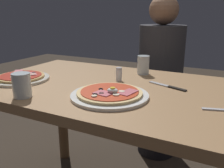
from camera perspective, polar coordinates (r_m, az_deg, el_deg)
The scene contains 9 objects.
dining_table at distance 1.14m, azimuth -0.13°, elevation -5.83°, with size 1.26×0.77×0.74m.
pizza_foreground at distance 0.95m, azimuth -0.55°, elevation -2.42°, with size 0.31×0.31×0.05m.
pizza_across_left at distance 1.27m, azimuth -20.93°, elevation 1.44°, with size 0.28×0.28×0.03m.
water_glass_near at distance 1.00m, azimuth -20.72°, elevation -0.63°, with size 0.07×0.07×0.10m.
water_glass_far at distance 1.31m, azimuth 7.47°, elevation 4.27°, with size 0.06×0.06×0.10m.
fork at distance 0.90m, azimuth 24.81°, elevation -5.65°, with size 0.16×0.06×0.00m.
knife at distance 1.10m, azimuth 13.58°, elevation -0.60°, with size 0.19×0.09×0.01m.
salt_shaker at distance 1.17m, azimuth 1.68°, elevation 2.33°, with size 0.03×0.03×0.07m.
diner_person at distance 1.79m, azimuth 11.30°, elevation 0.14°, with size 0.32×0.32×1.18m.
Camera 1 is at (0.48, -0.94, 1.06)m, focal length 38.27 mm.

